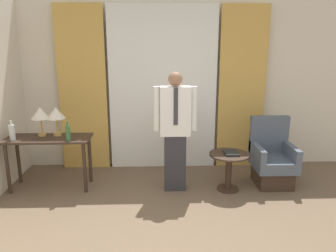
{
  "coord_description": "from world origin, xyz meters",
  "views": [
    {
      "loc": [
        -0.1,
        -2.26,
        2.0
      ],
      "look_at": [
        0.04,
        1.85,
        0.96
      ],
      "focal_mm": 35.0,
      "sensor_mm": 36.0,
      "label": 1
    }
  ],
  "objects_px": {
    "table_lamp_left": "(40,114)",
    "bottle_by_lamp": "(12,132)",
    "book": "(231,153)",
    "table_lamp_right": "(56,114)",
    "armchair": "(272,161)",
    "bottle_near_edge": "(68,133)",
    "person": "(175,127)",
    "side_table": "(229,165)",
    "desk": "(49,146)"
  },
  "relations": [
    {
      "from": "table_lamp_left",
      "to": "bottle_by_lamp",
      "type": "height_order",
      "value": "table_lamp_left"
    },
    {
      "from": "table_lamp_left",
      "to": "book",
      "type": "height_order",
      "value": "table_lamp_left"
    },
    {
      "from": "table_lamp_right",
      "to": "armchair",
      "type": "height_order",
      "value": "table_lamp_right"
    },
    {
      "from": "bottle_near_edge",
      "to": "armchair",
      "type": "height_order",
      "value": "bottle_near_edge"
    },
    {
      "from": "person",
      "to": "side_table",
      "type": "relative_size",
      "value": 2.99
    },
    {
      "from": "table_lamp_left",
      "to": "side_table",
      "type": "xyz_separation_m",
      "value": [
        2.6,
        -0.26,
        -0.69
      ]
    },
    {
      "from": "bottle_by_lamp",
      "to": "armchair",
      "type": "relative_size",
      "value": 0.28
    },
    {
      "from": "desk",
      "to": "bottle_near_edge",
      "type": "height_order",
      "value": "bottle_near_edge"
    },
    {
      "from": "desk",
      "to": "table_lamp_right",
      "type": "bearing_deg",
      "value": 41.25
    },
    {
      "from": "bottle_by_lamp",
      "to": "table_lamp_right",
      "type": "bearing_deg",
      "value": 19.82
    },
    {
      "from": "bottle_near_edge",
      "to": "person",
      "type": "xyz_separation_m",
      "value": [
        1.42,
        0.04,
        0.05
      ]
    },
    {
      "from": "bottle_by_lamp",
      "to": "armchair",
      "type": "distance_m",
      "value": 3.64
    },
    {
      "from": "bottle_by_lamp",
      "to": "person",
      "type": "height_order",
      "value": "person"
    },
    {
      "from": "table_lamp_left",
      "to": "person",
      "type": "relative_size",
      "value": 0.25
    },
    {
      "from": "side_table",
      "to": "book",
      "type": "distance_m",
      "value": 0.19
    },
    {
      "from": "table_lamp_left",
      "to": "book",
      "type": "xyz_separation_m",
      "value": [
        2.62,
        -0.27,
        -0.5
      ]
    },
    {
      "from": "armchair",
      "to": "book",
      "type": "relative_size",
      "value": 3.89
    },
    {
      "from": "table_lamp_right",
      "to": "person",
      "type": "bearing_deg",
      "value": -7.65
    },
    {
      "from": "desk",
      "to": "side_table",
      "type": "distance_m",
      "value": 2.51
    },
    {
      "from": "bottle_near_edge",
      "to": "side_table",
      "type": "distance_m",
      "value": 2.22
    },
    {
      "from": "side_table",
      "to": "bottle_by_lamp",
      "type": "bearing_deg",
      "value": 178.66
    },
    {
      "from": "person",
      "to": "armchair",
      "type": "distance_m",
      "value": 1.53
    },
    {
      "from": "bottle_near_edge",
      "to": "bottle_by_lamp",
      "type": "bearing_deg",
      "value": 174.88
    },
    {
      "from": "desk",
      "to": "bottle_near_edge",
      "type": "xyz_separation_m",
      "value": [
        0.33,
        -0.17,
        0.23
      ]
    },
    {
      "from": "table_lamp_right",
      "to": "person",
      "type": "xyz_separation_m",
      "value": [
        1.64,
        -0.22,
        -0.15
      ]
    },
    {
      "from": "desk",
      "to": "book",
      "type": "xyz_separation_m",
      "value": [
        2.52,
        -0.18,
        -0.07
      ]
    },
    {
      "from": "table_lamp_left",
      "to": "table_lamp_right",
      "type": "distance_m",
      "value": 0.21
    },
    {
      "from": "side_table",
      "to": "table_lamp_left",
      "type": "bearing_deg",
      "value": 174.22
    },
    {
      "from": "table_lamp_left",
      "to": "bottle_by_lamp",
      "type": "distance_m",
      "value": 0.43
    },
    {
      "from": "table_lamp_left",
      "to": "side_table",
      "type": "distance_m",
      "value": 2.7
    },
    {
      "from": "bottle_near_edge",
      "to": "side_table",
      "type": "height_order",
      "value": "bottle_near_edge"
    },
    {
      "from": "desk",
      "to": "bottle_by_lamp",
      "type": "relative_size",
      "value": 4.35
    },
    {
      "from": "book",
      "to": "armchair",
      "type": "bearing_deg",
      "value": 17.39
    },
    {
      "from": "desk",
      "to": "armchair",
      "type": "height_order",
      "value": "armchair"
    },
    {
      "from": "table_lamp_right",
      "to": "side_table",
      "type": "xyz_separation_m",
      "value": [
        2.39,
        -0.26,
        -0.69
      ]
    },
    {
      "from": "table_lamp_right",
      "to": "side_table",
      "type": "distance_m",
      "value": 2.5
    },
    {
      "from": "table_lamp_left",
      "to": "person",
      "type": "height_order",
      "value": "person"
    },
    {
      "from": "person",
      "to": "bottle_near_edge",
      "type": "bearing_deg",
      "value": -178.31
    },
    {
      "from": "bottle_near_edge",
      "to": "book",
      "type": "bearing_deg",
      "value": -0.18
    },
    {
      "from": "desk",
      "to": "bottle_near_edge",
      "type": "bearing_deg",
      "value": -27.44
    },
    {
      "from": "book",
      "to": "desk",
      "type": "bearing_deg",
      "value": 175.99
    },
    {
      "from": "person",
      "to": "table_lamp_right",
      "type": "bearing_deg",
      "value": 172.35
    },
    {
      "from": "desk",
      "to": "bottle_near_edge",
      "type": "distance_m",
      "value": 0.44
    },
    {
      "from": "table_lamp_left",
      "to": "side_table",
      "type": "relative_size",
      "value": 0.74
    },
    {
      "from": "book",
      "to": "bottle_near_edge",
      "type": "bearing_deg",
      "value": 179.82
    },
    {
      "from": "bottle_by_lamp",
      "to": "bottle_near_edge",
      "type": "bearing_deg",
      "value": -5.12
    },
    {
      "from": "side_table",
      "to": "person",
      "type": "bearing_deg",
      "value": 176.73
    },
    {
      "from": "table_lamp_left",
      "to": "bottle_near_edge",
      "type": "relative_size",
      "value": 1.55
    },
    {
      "from": "bottle_near_edge",
      "to": "person",
      "type": "height_order",
      "value": "person"
    },
    {
      "from": "bottle_near_edge",
      "to": "book",
      "type": "distance_m",
      "value": 2.21
    }
  ]
}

